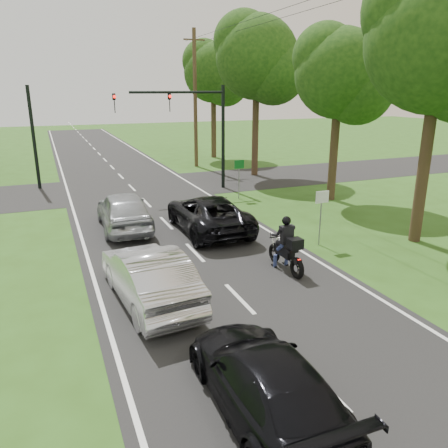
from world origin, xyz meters
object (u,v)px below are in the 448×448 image
at_px(silver_suv, 124,210).
at_px(dark_car_behind, 265,380).
at_px(traffic_signal, 193,119).
at_px(utility_pole_far, 195,99).
at_px(motorcycle_rider, 287,249).
at_px(silver_sedan, 149,276).
at_px(sign_white, 322,205).
at_px(sign_green, 239,170).
at_px(dark_suv, 208,213).

height_order(silver_suv, dark_car_behind, silver_suv).
distance_m(dark_car_behind, traffic_signal, 19.25).
bearing_deg(utility_pole_far, traffic_signal, -109.68).
distance_m(motorcycle_rider, silver_sedan, 4.71).
xyz_separation_m(motorcycle_rider, sign_white, (2.42, 1.66, 0.86)).
xyz_separation_m(silver_sedan, sign_green, (7.30, 10.19, 0.80)).
height_order(motorcycle_rider, silver_sedan, motorcycle_rider).
bearing_deg(silver_sedan, utility_pole_far, -116.80).
relative_size(motorcycle_rider, dark_car_behind, 0.48).
relative_size(dark_car_behind, utility_pole_far, 0.45).
bearing_deg(silver_sedan, dark_car_behind, 95.85).
bearing_deg(dark_car_behind, utility_pole_far, -105.54).
bearing_deg(dark_car_behind, sign_white, -129.40).
xyz_separation_m(silver_sedan, silver_suv, (0.53, 7.04, 0.04)).
bearing_deg(sign_white, sign_green, 88.57).
distance_m(traffic_signal, sign_white, 11.39).
bearing_deg(silver_suv, utility_pole_far, -118.20).
xyz_separation_m(dark_suv, sign_white, (3.33, -3.31, 0.84)).
xyz_separation_m(motorcycle_rider, traffic_signal, (1.06, 12.68, 3.40)).
bearing_deg(silver_sedan, sign_green, -130.35).
height_order(silver_sedan, sign_green, sign_green).
relative_size(silver_suv, traffic_signal, 0.76).
bearing_deg(utility_pole_far, silver_suv, -119.66).
height_order(dark_car_behind, sign_green, sign_green).
relative_size(silver_sedan, silver_suv, 0.98).
relative_size(motorcycle_rider, sign_green, 1.02).
xyz_separation_m(silver_suv, traffic_signal, (5.20, 6.16, 3.30)).
bearing_deg(sign_white, dark_car_behind, -130.05).
bearing_deg(silver_suv, traffic_signal, -128.72).
height_order(dark_car_behind, traffic_signal, traffic_signal).
relative_size(dark_suv, silver_suv, 1.12).
bearing_deg(silver_sedan, silver_suv, -99.06).
bearing_deg(sign_green, silver_sedan, -125.62).
relative_size(traffic_signal, sign_white, 3.00).
bearing_deg(motorcycle_rider, silver_suv, 122.24).
height_order(dark_suv, sign_green, sign_green).
relative_size(dark_suv, sign_green, 2.54).
distance_m(silver_sedan, silver_suv, 7.06).
xyz_separation_m(sign_white, sign_green, (0.20, 8.00, 0.00)).
height_order(dark_suv, utility_pole_far, utility_pole_far).
bearing_deg(dark_car_behind, silver_suv, -87.37).
bearing_deg(motorcycle_rider, sign_white, 34.25).
height_order(dark_suv, silver_sedan, silver_sedan).
relative_size(dark_car_behind, traffic_signal, 0.71).
relative_size(motorcycle_rider, traffic_signal, 0.34).
relative_size(silver_suv, utility_pole_far, 0.48).
xyz_separation_m(dark_car_behind, sign_white, (6.14, 7.31, 0.93)).
xyz_separation_m(silver_sedan, utility_pole_far, (8.60, 21.21, 4.29)).
relative_size(dark_suv, dark_car_behind, 1.20).
height_order(silver_sedan, dark_car_behind, silver_sedan).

